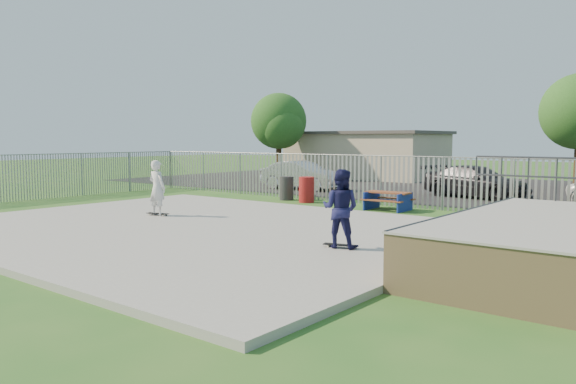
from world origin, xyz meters
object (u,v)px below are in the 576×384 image
Objects in this scene: trash_bin_red at (307,190)px; trash_bin_grey at (287,188)px; funbox at (515,217)px; skater_navy at (341,209)px; tree_left at (279,121)px; picnic_table at (388,201)px; car_dark at (476,182)px; car_silver at (302,175)px; skater_white at (157,188)px.

trash_bin_grey is at bearing 169.94° from trash_bin_red.
funbox is 7.74m from skater_navy.
skater_navy is at bearing -47.15° from tree_left.
car_dark is (1.00, 6.42, 0.39)m from picnic_table.
car_dark is at bearing -14.23° from tree_left.
tree_left is (-13.70, 10.15, 3.49)m from picnic_table.
skater_navy is (10.71, -12.67, 0.30)m from car_silver.
car_dark is (-3.77, 6.84, 0.53)m from funbox.
trash_bin_red is 0.24× the size of car_silver.
car_dark reaches higher than trash_bin_grey.
tree_left is at bearing 134.33° from trash_bin_red.
tree_left reaches higher than trash_bin_red.
skater_navy is (2.06, -14.34, 0.32)m from car_dark.
car_dark is (8.65, 1.67, -0.03)m from car_silver.
picnic_table is 0.93× the size of skater_white.
skater_white is (-7.76, 0.87, 0.00)m from skater_navy.
tree_left is (-6.05, 5.40, 3.08)m from car_silver.
tree_left is (-9.76, 9.99, 3.30)m from trash_bin_red.
car_dark is 14.49m from skater_navy.
skater_white is at bearing -168.59° from car_silver.
funbox is at bearing -29.78° from tree_left.
picnic_table is 0.93× the size of skater_navy.
trash_bin_red is 5.91m from car_silver.
tree_left is 24.80m from skater_navy.
trash_bin_red is at bearing 153.66° from car_dark.
car_silver reaches higher than picnic_table.
tree_left reaches higher than car_dark.
funbox is 21.58m from tree_left.
trash_bin_grey is at bearing -59.06° from skater_navy.
car_silver is (-3.71, 4.59, 0.23)m from trash_bin_red.
picnic_table is 0.30× the size of tree_left.
trash_bin_red is at bearing -99.62° from skater_white.
skater_white reaches higher than trash_bin_red.
skater_white is (9.00, -17.20, -2.78)m from tree_left.
car_silver is at bearing -79.56° from skater_white.
picnic_table is at bearing -36.53° from tree_left.
tree_left is at bearing 87.72° from car_dark.
car_silver is 16.60m from skater_navy.
trash_bin_red is 7.27m from skater_white.
picnic_table is at bearing -127.28° from skater_white.
picnic_table is 1.58× the size of trash_bin_red.
skater_white reaches higher than car_silver.
trash_bin_grey is 7.47m from skater_white.
tree_left reaches higher than skater_navy.
car_dark is at bearing 44.24° from trash_bin_grey.
trash_bin_grey is at bearing 146.18° from car_dark.
car_silver is 0.91× the size of car_dark.
skater_navy and skater_white have the same top height.
funbox is at bearing -116.73° from skater_navy.
tree_left is (-14.70, 3.73, 3.10)m from car_dark.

